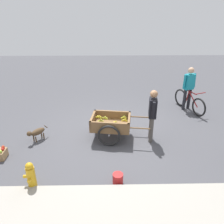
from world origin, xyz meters
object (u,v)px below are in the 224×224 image
at_px(vendor_person, 152,112).
at_px(fire_hydrant, 31,176).
at_px(bicycle, 189,102).
at_px(plastic_bucket, 118,179).
at_px(cyclist_person, 189,85).
at_px(dog, 37,132).
at_px(fruit_cart, 111,124).

distance_m(vendor_person, fire_hydrant, 3.43).
height_order(bicycle, plastic_bucket, bicycle).
relative_size(cyclist_person, plastic_bucket, 6.54).
bearing_deg(dog, vendor_person, 179.47).
distance_m(vendor_person, dog, 3.32).
bearing_deg(cyclist_person, dog, 22.91).
bearing_deg(vendor_person, fire_hydrant, 33.51).
height_order(cyclist_person, fire_hydrant, cyclist_person).
height_order(vendor_person, fire_hydrant, vendor_person).
bearing_deg(fire_hydrant, vendor_person, -146.49).
relative_size(fire_hydrant, plastic_bucket, 2.76).
bearing_deg(fire_hydrant, cyclist_person, -138.60).
xyz_separation_m(fire_hydrant, plastic_bucket, (-1.80, -0.13, -0.21)).
bearing_deg(fire_hydrant, fruit_cart, -129.90).
relative_size(bicycle, plastic_bucket, 6.46).
xyz_separation_m(vendor_person, plastic_bucket, (1.02, 1.74, -0.78)).
bearing_deg(fire_hydrant, bicycle, -139.97).
bearing_deg(cyclist_person, fruit_cart, 34.83).
relative_size(vendor_person, cyclist_person, 0.96).
distance_m(fruit_cart, cyclist_person, 3.51).
height_order(cyclist_person, plastic_bucket, cyclist_person).
xyz_separation_m(fruit_cart, dog, (2.12, 0.12, -0.17)).
relative_size(dog, fire_hydrant, 0.82).
relative_size(vendor_person, plastic_bucket, 6.25).
xyz_separation_m(fruit_cart, vendor_person, (-1.13, 0.15, 0.46)).
bearing_deg(bicycle, vendor_person, 48.33).
distance_m(vendor_person, plastic_bucket, 2.16).
height_order(fruit_cart, fire_hydrant, fruit_cart).
distance_m(cyclist_person, fire_hydrant, 6.08).
bearing_deg(fruit_cart, cyclist_person, -145.17).
height_order(bicycle, cyclist_person, cyclist_person).
bearing_deg(plastic_bucket, fruit_cart, -86.40).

